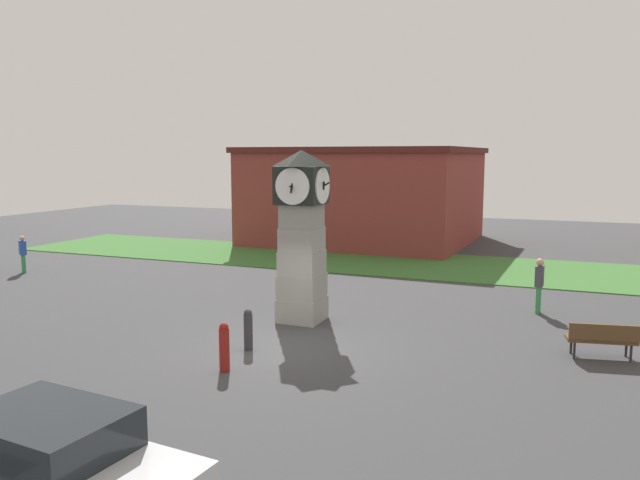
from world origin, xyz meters
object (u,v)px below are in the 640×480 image
object	(u,v)px
bollard_mid_row	(248,329)
bench	(602,338)
pedestrian_near_bench	(23,252)
bollard_near_tower	(224,347)
pedestrian_crossing_lot	(539,282)
clock_tower	(302,233)
car_by_building	(59,466)

from	to	relation	value
bollard_mid_row	bench	distance (m)	8.68
bench	pedestrian_near_bench	size ratio (longest dim) A/B	1.07
bollard_near_tower	bollard_mid_row	xyz separation A→B (m)	(-0.25, 1.60, -0.04)
pedestrian_crossing_lot	bench	bearing A→B (deg)	-68.10
clock_tower	bollard_near_tower	bearing A→B (deg)	-88.73
bollard_near_tower	clock_tower	bearing A→B (deg)	91.27
clock_tower	bench	distance (m)	8.45
clock_tower	car_by_building	distance (m)	10.86
pedestrian_near_bench	pedestrian_crossing_lot	size ratio (longest dim) A/B	0.90
pedestrian_crossing_lot	clock_tower	bearing A→B (deg)	-151.51
car_by_building	bench	size ratio (longest dim) A/B	2.42
car_by_building	pedestrian_crossing_lot	distance (m)	15.20
clock_tower	pedestrian_crossing_lot	bearing A→B (deg)	28.49
bollard_mid_row	bench	bearing A→B (deg)	17.12
pedestrian_near_bench	pedestrian_crossing_lot	distance (m)	20.43
bollard_mid_row	pedestrian_crossing_lot	size ratio (longest dim) A/B	0.61
bollard_near_tower	pedestrian_near_bench	size ratio (longest dim) A/B	0.73
pedestrian_near_bench	clock_tower	bearing A→B (deg)	-10.80
bollard_near_tower	pedestrian_near_bench	distance (m)	15.82
car_by_building	clock_tower	bearing A→B (deg)	95.56
bench	pedestrian_near_bench	world-z (taller)	pedestrian_near_bench
bench	clock_tower	bearing A→B (deg)	176.14
car_by_building	pedestrian_near_bench	size ratio (longest dim) A/B	2.57
bench	pedestrian_crossing_lot	xyz separation A→B (m)	(-1.64, 4.09, 0.47)
car_by_building	bollard_near_tower	bearing A→B (deg)	98.92
bench	bollard_mid_row	bearing A→B (deg)	-162.88
bollard_mid_row	bollard_near_tower	bearing A→B (deg)	-81.23
bollard_near_tower	bench	size ratio (longest dim) A/B	0.68
bollard_near_tower	pedestrian_crossing_lot	xyz separation A→B (m)	(6.41, 8.24, 0.42)
bollard_mid_row	pedestrian_near_bench	world-z (taller)	pedestrian_near_bench
clock_tower	bollard_mid_row	xyz separation A→B (m)	(-0.14, -3.11, -2.11)
clock_tower	bench	bearing A→B (deg)	-3.86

